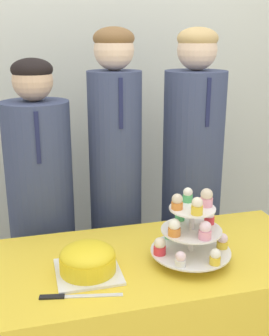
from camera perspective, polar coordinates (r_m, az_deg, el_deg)
name	(u,v)px	position (r m, az deg, el deg)	size (l,w,h in m)	color
wall_back	(95,65)	(2.51, -5.42, 13.69)	(9.00, 0.06, 2.70)	silver
table	(148,336)	(1.82, 1.80, -21.78)	(1.31, 0.60, 0.71)	yellow
round_cake	(88,260)	(1.51, -6.36, -12.23)	(0.22, 0.22, 0.11)	white
cake_knife	(67,297)	(1.42, -9.12, -16.83)	(0.27, 0.07, 0.01)	silver
cupcake_stand	(191,230)	(1.56, 7.69, -8.33)	(0.30, 0.30, 0.28)	silver
student_0	(43,220)	(2.07, -12.35, -6.91)	(0.31, 0.31, 1.42)	#384266
student_1	(116,196)	(2.08, -2.53, -3.79)	(0.25, 0.26, 1.55)	#384266
student_2	(191,192)	(2.20, 7.68, -3.26)	(0.30, 0.31, 1.55)	#384266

